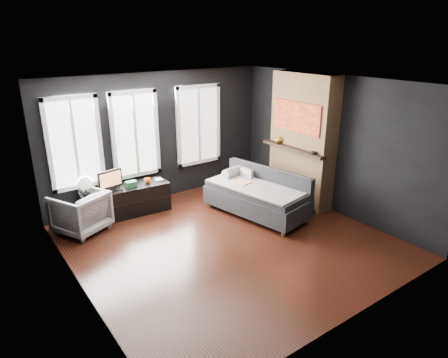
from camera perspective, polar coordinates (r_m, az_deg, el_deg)
floor at (r=7.04m, az=0.77°, el=-8.91°), size 5.00×5.00×0.00m
ceiling at (r=6.20m, az=0.89°, el=13.50°), size 5.00×5.00×0.00m
wall_back at (r=8.55m, az=-9.21°, el=5.88°), size 5.00×0.02×2.70m
wall_left at (r=5.48m, az=-20.75°, el=-3.36°), size 0.02×5.00×2.70m
wall_right at (r=8.17m, az=15.15°, el=4.76°), size 0.02×5.00×2.70m
windows at (r=8.14m, az=-12.38°, el=12.36°), size 4.00×0.16×1.76m
fireplace at (r=8.40m, az=11.13°, el=5.50°), size 0.70×1.62×2.70m
sofa at (r=7.89m, az=4.65°, el=-2.07°), size 1.42×2.23×0.89m
stripe_pillow at (r=8.25m, az=3.27°, el=0.42°), size 0.10×0.33×0.32m
armchair at (r=7.66m, az=-19.84°, el=-4.20°), size 1.06×1.03×0.83m
media_console at (r=8.15m, az=-13.84°, el=-3.02°), size 1.74×0.64×0.59m
monitor at (r=7.86m, az=-15.98°, el=-0.00°), size 0.52×0.20×0.46m
desk_fan at (r=7.80m, az=-19.20°, el=-0.86°), size 0.32×0.32×0.37m
mug at (r=8.13m, az=-10.89°, el=-0.14°), size 0.15×0.13×0.13m
book at (r=8.25m, az=-9.84°, el=0.49°), size 0.15×0.03×0.20m
storage_box at (r=8.00m, az=-13.13°, el=-0.70°), size 0.20×0.13×0.11m
mantel_vase at (r=8.54m, az=7.77°, el=5.69°), size 0.19×0.19×0.17m
mantel_clock at (r=7.89m, az=12.70°, el=3.68°), size 0.12×0.12×0.04m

